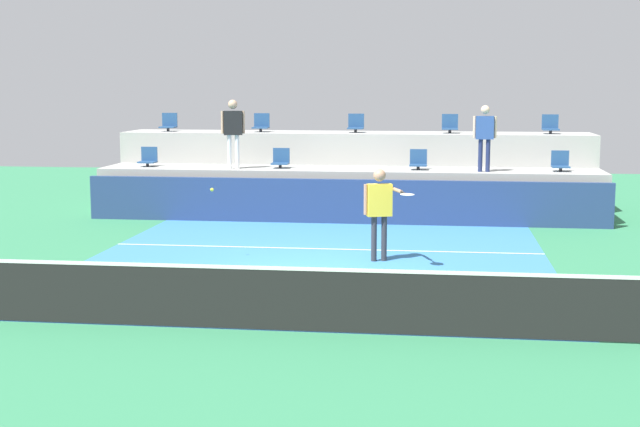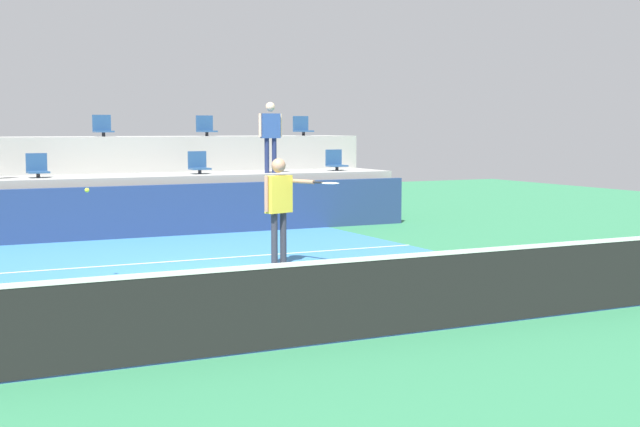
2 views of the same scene
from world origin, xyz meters
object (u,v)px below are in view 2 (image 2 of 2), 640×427
stadium_chair_upper_center (103,128)px  tennis_player (280,199)px  stadium_chair_upper_right (206,128)px  stadium_chair_lower_left (37,168)px  stadium_chair_lower_far_right (335,162)px  tennis_ball (87,190)px  stadium_chair_lower_right (198,164)px  stadium_chair_upper_far_right (302,128)px  spectator_in_grey (270,131)px

stadium_chair_upper_center → tennis_player: 7.99m
stadium_chair_upper_center → stadium_chair_upper_right: bearing=0.0°
stadium_chair_lower_left → stadium_chair_lower_far_right: (7.15, 0.00, 0.00)m
stadium_chair_lower_far_right → stadium_chair_upper_center: 5.70m
stadium_chair_upper_center → tennis_ball: (-2.06, -8.09, -0.92)m
stadium_chair_upper_center → tennis_ball: stadium_chair_upper_center is taller
stadium_chair_upper_right → stadium_chair_upper_center: bearing=180.0°
stadium_chair_lower_far_right → tennis_ball: stadium_chair_lower_far_right is taller
stadium_chair_upper_right → stadium_chair_lower_right: bearing=-114.2°
stadium_chair_upper_far_right → tennis_ball: 10.96m
stadium_chair_lower_left → spectator_in_grey: spectator_in_grey is taller
stadium_chair_upper_far_right → tennis_player: 8.89m
tennis_player → spectator_in_grey: bearing=68.3°
stadium_chair_lower_right → stadium_chair_upper_center: bearing=134.7°
tennis_player → stadium_chair_upper_far_right: bearing=62.4°
tennis_player → stadium_chair_lower_far_right: bearing=55.3°
stadium_chair_lower_left → tennis_player: tennis_player is taller
stadium_chair_upper_right → stadium_chair_lower_left: bearing=-157.7°
stadium_chair_upper_right → stadium_chair_upper_far_right: same height
stadium_chair_lower_left → spectator_in_grey: 5.31m
stadium_chair_lower_right → stadium_chair_upper_far_right: size_ratio=1.00×
tennis_ball → tennis_player: bearing=4.9°
stadium_chair_upper_far_right → spectator_in_grey: spectator_in_grey is taller
stadium_chair_lower_right → stadium_chair_upper_right: bearing=65.8°
stadium_chair_upper_center → stadium_chair_upper_right: same height
spectator_in_grey → tennis_ball: size_ratio=24.38×
stadium_chair_lower_left → stadium_chair_lower_right: bearing=0.0°
tennis_player → spectator_in_grey: spectator_in_grey is taller
stadium_chair_lower_left → tennis_player: size_ratio=0.29×
tennis_player → stadium_chair_lower_right: bearing=84.4°
stadium_chair_lower_far_right → tennis_ball: size_ratio=7.65×
stadium_chair_lower_right → stadium_chair_upper_right: size_ratio=1.00×
stadium_chair_upper_far_right → spectator_in_grey: bearing=-130.3°
stadium_chair_upper_right → spectator_in_grey: size_ratio=0.31×
stadium_chair_lower_far_right → stadium_chair_upper_center: stadium_chair_upper_center is taller
stadium_chair_lower_right → stadium_chair_upper_center: (-1.78, 1.80, 0.85)m
stadium_chair_lower_left → stadium_chair_upper_center: bearing=44.9°
stadium_chair_upper_far_right → tennis_player: stadium_chair_upper_far_right is taller
stadium_chair_lower_right → spectator_in_grey: spectator_in_grey is taller
stadium_chair_upper_right → tennis_player: size_ratio=0.29×
stadium_chair_upper_far_right → stadium_chair_upper_right: bearing=180.0°
stadium_chair_lower_left → spectator_in_grey: size_ratio=0.31×
stadium_chair_lower_far_right → stadium_chair_upper_right: stadium_chair_upper_right is taller
spectator_in_grey → stadium_chair_lower_left: bearing=175.8°
stadium_chair_lower_left → stadium_chair_lower_right: 3.59m
tennis_player → tennis_ball: 3.28m
stadium_chair_lower_right → tennis_ball: (-3.84, -6.29, -0.07)m
stadium_chair_upper_far_right → tennis_ball: bearing=-132.2°
stadium_chair_lower_right → stadium_chair_lower_far_right: same height
stadium_chair_lower_left → stadium_chair_upper_far_right: size_ratio=1.00×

